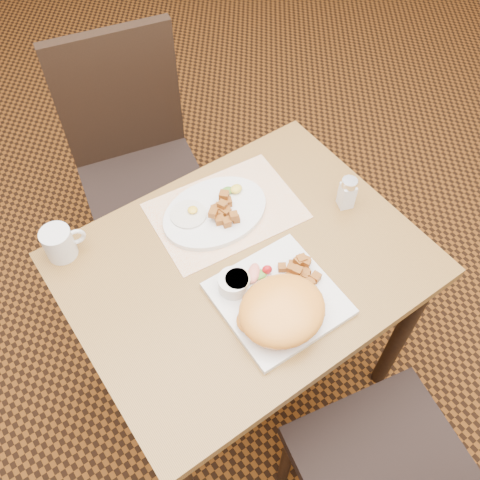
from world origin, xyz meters
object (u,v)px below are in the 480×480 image
coffee_mug (60,243)px  plate_square (278,299)px  plate_oval (215,212)px  salt_shaker (347,192)px  table (245,284)px  chair_far (136,157)px

coffee_mug → plate_square: bearing=-49.7°
plate_oval → plate_square: bearing=-94.4°
salt_shaker → table: bearing=179.2°
coffee_mug → plate_oval: bearing=-17.2°
salt_shaker → coffee_mug: bearing=157.1°
chair_far → salt_shaker: 0.82m
table → plate_square: 0.18m
table → plate_oval: (0.02, 0.18, 0.12)m
coffee_mug → chair_far: bearing=45.5°
plate_square → salt_shaker: bearing=21.7°
chair_far → coffee_mug: bearing=58.2°
plate_square → salt_shaker: (0.34, 0.14, 0.04)m
salt_shaker → plate_square: bearing=-158.3°
chair_far → coffee_mug: chair_far is taller
chair_far → plate_square: 0.88m
chair_far → plate_oval: 0.58m
chair_far → salt_shaker: size_ratio=9.70×
chair_far → salt_shaker: (0.31, -0.71, 0.26)m
chair_far → plate_square: bearing=100.7°
plate_square → table: bearing=89.8°
table → chair_far: bearing=87.6°
plate_oval → coffee_mug: 0.42m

